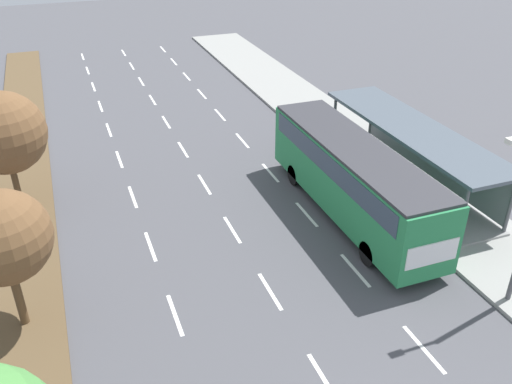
% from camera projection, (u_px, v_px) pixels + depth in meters
% --- Properties ---
extents(median_strip, '(2.60, 52.00, 0.12)m').
position_uv_depth(median_strip, '(24.00, 186.00, 26.29)').
color(median_strip, brown).
rests_on(median_strip, ground).
extents(sidewalk_right, '(4.50, 52.00, 0.15)m').
position_uv_depth(sidewalk_right, '(343.00, 135.00, 31.68)').
color(sidewalk_right, gray).
rests_on(sidewalk_right, ground).
extents(lane_divider_left, '(0.14, 49.64, 0.01)m').
position_uv_depth(lane_divider_left, '(126.00, 177.00, 27.24)').
color(lane_divider_left, white).
rests_on(lane_divider_left, ground).
extents(lane_divider_center, '(0.14, 49.64, 0.01)m').
position_uv_depth(lane_divider_center, '(193.00, 166.00, 28.32)').
color(lane_divider_center, white).
rests_on(lane_divider_center, ground).
extents(lane_divider_right, '(0.14, 49.64, 0.01)m').
position_uv_depth(lane_divider_right, '(256.00, 156.00, 29.39)').
color(lane_divider_right, white).
rests_on(lane_divider_right, ground).
extents(bus_shelter, '(2.90, 11.60, 2.86)m').
position_uv_depth(bus_shelter, '(415.00, 148.00, 25.78)').
color(bus_shelter, gray).
rests_on(bus_shelter, sidewalk_right).
extents(bus, '(2.54, 11.29, 3.37)m').
position_uv_depth(bus, '(352.00, 173.00, 23.11)').
color(bus, '#28844C').
rests_on(bus, ground).
extents(median_tree_second, '(2.99, 2.99, 4.88)m').
position_uv_depth(median_tree_second, '(2.00, 238.00, 16.33)').
color(median_tree_second, brown).
rests_on(median_tree_second, median_strip).
extents(median_tree_third, '(3.55, 3.55, 5.36)m').
position_uv_depth(median_tree_third, '(4.00, 133.00, 22.78)').
color(median_tree_third, brown).
rests_on(median_tree_third, median_strip).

